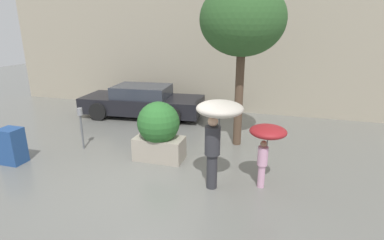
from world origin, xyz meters
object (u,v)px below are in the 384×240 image
Objects in this scene: parked_car_near at (143,102)px; parking_meter at (81,120)px; street_tree at (243,21)px; person_child at (267,137)px; planter_box at (159,130)px; person_adult at (218,121)px; newspaper_box at (12,146)px.

parking_meter is (-0.22, -3.38, 0.29)m from parked_car_near.
parking_meter is (-4.05, -1.54, -2.56)m from street_tree.
person_child is 0.31× the size of street_tree.
person_child reaches higher than parking_meter.
street_tree reaches higher than planter_box.
person_adult is 0.41× the size of parked_car_near.
person_adult is 2.11× the size of newspaper_box.
person_adult is 0.43× the size of street_tree.
planter_box is 1.67× the size of newspaper_box.
person_adult is 1.63× the size of parking_meter.
street_tree is 3.76× the size of parking_meter.
parking_meter is at bearing 49.76° from newspaper_box.
planter_box reaches higher than person_child.
planter_box reaches higher than parked_car_near.
street_tree reaches higher than newspaper_box.
person_child is at bearing -135.17° from parked_car_near.
newspaper_box is at bearing -164.19° from person_adult.
planter_box is at bearing 120.43° from person_child.
parked_car_near is at bearing 74.36° from newspaper_box.
newspaper_box is (-6.03, -0.59, -0.65)m from person_child.
person_adult is 4.19m from parking_meter.
planter_box is 2.74m from person_child.
street_tree is at bearing 102.31° from person_adult.
person_adult is at bearing -15.25° from parking_meter.
planter_box is at bearing 19.87° from newspaper_box.
street_tree is (1.75, 1.60, 2.62)m from planter_box.
street_tree is at bearing 28.80° from newspaper_box.
newspaper_box is at bearing -160.13° from planter_box.
planter_box is 0.34× the size of street_tree.
person_adult reaches higher than parking_meter.
street_tree is (-0.89, 2.24, 2.30)m from person_child.
person_child is at bearing 5.54° from newspaper_box.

